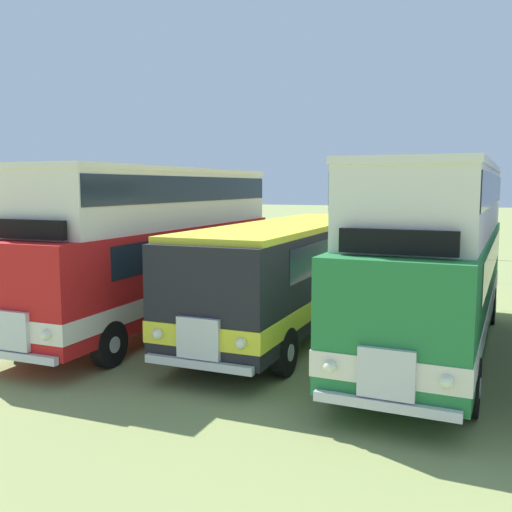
% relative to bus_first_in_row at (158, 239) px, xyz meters
% --- Properties ---
extents(bus_first_in_row, '(2.62, 11.07, 4.49)m').
position_rel_bus_first_in_row_xyz_m(bus_first_in_row, '(0.00, 0.00, 0.00)').
color(bus_first_in_row, red).
rests_on(bus_first_in_row, ground).
extents(bus_second_in_row, '(2.70, 10.71, 2.99)m').
position_rel_bus_first_in_row_xyz_m(bus_second_in_row, '(3.83, 0.63, -0.72)').
color(bus_second_in_row, black).
rests_on(bus_second_in_row, ground).
extents(bus_third_in_row, '(2.94, 11.21, 4.49)m').
position_rel_bus_first_in_row_xyz_m(bus_third_in_row, '(7.65, 0.16, 0.00)').
color(bus_third_in_row, '#237538').
rests_on(bus_third_in_row, ground).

